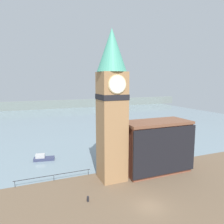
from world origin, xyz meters
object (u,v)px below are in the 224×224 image
(boat_near, at_px, (43,158))
(mooring_bollard_near, at_px, (88,198))
(pier_building, at_px, (156,146))
(clock_tower, at_px, (112,102))

(boat_near, xyz_separation_m, mooring_bollard_near, (4.44, -19.40, -0.05))
(pier_building, distance_m, mooring_bollard_near, 16.45)
(clock_tower, relative_size, pier_building, 1.99)
(pier_building, bearing_deg, mooring_bollard_near, -160.13)
(boat_near, relative_size, mooring_bollard_near, 5.40)
(clock_tower, xyz_separation_m, boat_near, (-10.42, 13.84, -13.02))
(pier_building, xyz_separation_m, boat_near, (-19.35, 14.01, -4.34))
(boat_near, bearing_deg, mooring_bollard_near, -67.14)
(pier_building, height_order, boat_near, pier_building)
(boat_near, bearing_deg, pier_building, -25.94)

